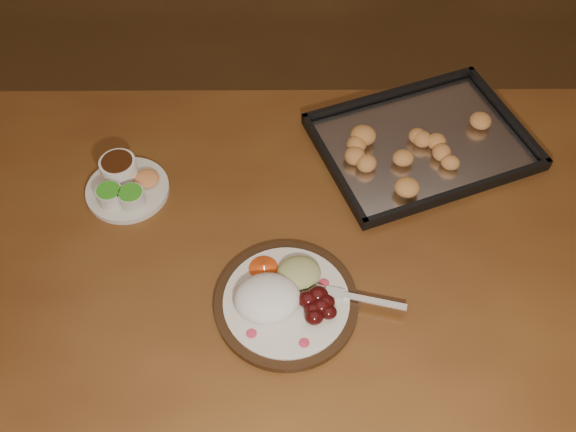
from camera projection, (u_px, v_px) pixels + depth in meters
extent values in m
plane|color=brown|center=(280.00, 347.00, 1.96)|extent=(4.00, 4.00, 0.00)
cube|color=brown|center=(296.00, 250.00, 1.30)|extent=(1.58, 1.05, 0.04)
cylinder|color=#452414|center=(54.00, 213.00, 1.82)|extent=(0.07, 0.07, 0.71)
cylinder|color=#452414|center=(531.00, 210.00, 1.83)|extent=(0.07, 0.07, 0.71)
cylinder|color=black|center=(286.00, 303.00, 1.19)|extent=(0.27, 0.27, 0.02)
cylinder|color=silver|center=(286.00, 301.00, 1.18)|extent=(0.23, 0.23, 0.01)
ellipsoid|color=#CB3048|center=(251.00, 333.00, 1.14)|extent=(0.02, 0.02, 0.00)
ellipsoid|color=#CB3048|center=(304.00, 343.00, 1.13)|extent=(0.02, 0.02, 0.00)
ellipsoid|color=#CB3048|center=(324.00, 283.00, 1.20)|extent=(0.02, 0.02, 0.00)
ellipsoid|color=#CB3048|center=(242.00, 289.00, 1.20)|extent=(0.02, 0.02, 0.00)
ellipsoid|color=white|center=(267.00, 298.00, 1.17)|extent=(0.14, 0.12, 0.06)
ellipsoid|color=#480A0B|center=(313.00, 309.00, 1.16)|extent=(0.03, 0.03, 0.03)
ellipsoid|color=#480A0B|center=(325.00, 302.00, 1.16)|extent=(0.03, 0.03, 0.03)
ellipsoid|color=#480A0B|center=(318.00, 295.00, 1.17)|extent=(0.03, 0.03, 0.03)
ellipsoid|color=#480A0B|center=(329.00, 312.00, 1.15)|extent=(0.03, 0.03, 0.03)
ellipsoid|color=#480A0B|center=(308.00, 300.00, 1.17)|extent=(0.03, 0.03, 0.03)
ellipsoid|color=#480A0B|center=(322.00, 306.00, 1.16)|extent=(0.03, 0.03, 0.03)
ellipsoid|color=#480A0B|center=(314.00, 317.00, 1.15)|extent=(0.03, 0.03, 0.03)
ellipsoid|color=#C3B87D|center=(299.00, 273.00, 1.21)|extent=(0.09, 0.09, 0.03)
cone|color=#EC4B15|center=(264.00, 267.00, 1.21)|extent=(0.07, 0.08, 0.03)
cube|color=white|center=(372.00, 301.00, 1.18)|extent=(0.13, 0.05, 0.00)
cube|color=white|center=(335.00, 293.00, 1.19)|extent=(0.04, 0.03, 0.00)
cylinder|color=white|center=(322.00, 294.00, 1.19)|extent=(0.03, 0.01, 0.00)
cylinder|color=white|center=(322.00, 292.00, 1.19)|extent=(0.03, 0.01, 0.00)
cylinder|color=white|center=(323.00, 289.00, 1.19)|extent=(0.03, 0.01, 0.00)
cylinder|color=white|center=(324.00, 286.00, 1.20)|extent=(0.03, 0.01, 0.00)
cylinder|color=silver|center=(128.00, 190.00, 1.36)|extent=(0.17, 0.17, 0.01)
cylinder|color=silver|center=(110.00, 195.00, 1.32)|extent=(0.05, 0.05, 0.03)
cylinder|color=green|center=(108.00, 190.00, 1.30)|extent=(0.05, 0.05, 0.00)
cylinder|color=silver|center=(132.00, 197.00, 1.31)|extent=(0.05, 0.05, 0.03)
cylinder|color=green|center=(130.00, 192.00, 1.30)|extent=(0.05, 0.05, 0.00)
cylinder|color=white|center=(119.00, 168.00, 1.35)|extent=(0.08, 0.08, 0.04)
cylinder|color=#341809|center=(117.00, 162.00, 1.34)|extent=(0.07, 0.07, 0.00)
ellipsoid|color=#E39050|center=(147.00, 178.00, 1.35)|extent=(0.05, 0.05, 0.02)
cube|color=black|center=(422.00, 145.00, 1.44)|extent=(0.52, 0.44, 0.01)
cube|color=black|center=(390.00, 94.00, 1.51)|extent=(0.44, 0.13, 0.02)
cube|color=black|center=(460.00, 192.00, 1.34)|extent=(0.44, 0.13, 0.02)
cube|color=black|center=(507.00, 115.00, 1.47)|extent=(0.10, 0.32, 0.02)
cube|color=black|center=(333.00, 167.00, 1.38)|extent=(0.10, 0.32, 0.02)
cube|color=silver|center=(422.00, 143.00, 1.43)|extent=(0.48, 0.40, 0.00)
ellipsoid|color=gold|center=(446.00, 130.00, 1.43)|extent=(0.05, 0.05, 0.03)
ellipsoid|color=gold|center=(456.00, 115.00, 1.46)|extent=(0.07, 0.07, 0.03)
ellipsoid|color=gold|center=(420.00, 107.00, 1.47)|extent=(0.07, 0.07, 0.03)
ellipsoid|color=gold|center=(412.00, 120.00, 1.45)|extent=(0.05, 0.05, 0.03)
ellipsoid|color=gold|center=(389.00, 121.00, 1.45)|extent=(0.07, 0.07, 0.03)
ellipsoid|color=gold|center=(400.00, 137.00, 1.42)|extent=(0.07, 0.07, 0.03)
ellipsoid|color=gold|center=(375.00, 151.00, 1.39)|extent=(0.05, 0.05, 0.03)
ellipsoid|color=gold|center=(407.00, 161.00, 1.37)|extent=(0.07, 0.07, 0.03)
ellipsoid|color=gold|center=(406.00, 161.00, 1.37)|extent=(0.07, 0.07, 0.03)
ellipsoid|color=gold|center=(443.00, 164.00, 1.37)|extent=(0.05, 0.05, 0.03)
ellipsoid|color=gold|center=(443.00, 144.00, 1.40)|extent=(0.07, 0.07, 0.03)
ellipsoid|color=gold|center=(472.00, 135.00, 1.42)|extent=(0.07, 0.07, 0.03)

